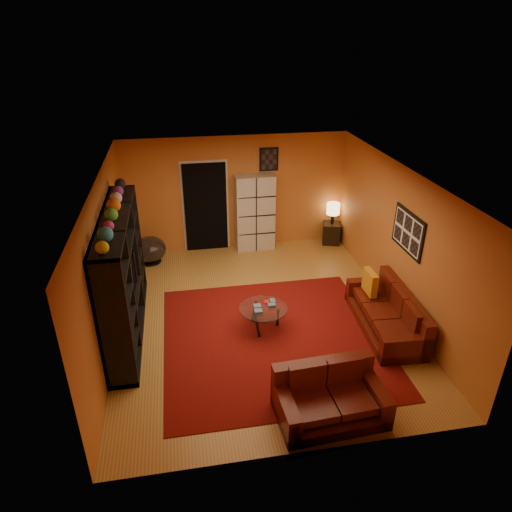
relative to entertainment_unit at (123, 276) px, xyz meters
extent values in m
plane|color=olive|center=(2.27, 0.00, -1.05)|extent=(6.00, 6.00, 0.00)
plane|color=white|center=(2.27, 0.00, 1.55)|extent=(6.00, 6.00, 0.00)
plane|color=#BD6829|center=(2.27, 3.00, 0.25)|extent=(6.00, 0.00, 6.00)
plane|color=#BD6829|center=(2.27, -3.00, 0.25)|extent=(6.00, 0.00, 6.00)
plane|color=#BD6829|center=(-0.23, 0.00, 0.25)|extent=(0.00, 6.00, 6.00)
plane|color=#BD6829|center=(4.78, 0.00, 0.25)|extent=(0.00, 6.00, 6.00)
cube|color=#550A09|center=(2.38, -0.70, -1.04)|extent=(3.60, 3.60, 0.01)
cube|color=black|center=(1.57, 2.96, -0.03)|extent=(0.95, 0.10, 2.04)
cube|color=black|center=(4.75, -0.30, 0.55)|extent=(0.03, 1.00, 0.70)
cube|color=black|center=(3.02, 2.98, 1.00)|extent=(0.42, 0.03, 0.52)
cube|color=black|center=(0.00, 0.00, 0.00)|extent=(0.45, 3.00, 2.10)
imported|color=black|center=(0.05, -0.07, -0.04)|extent=(1.00, 0.13, 0.58)
cube|color=#471009|center=(4.32, -0.74, -0.89)|extent=(0.92, 2.01, 0.32)
cube|color=#471009|center=(4.64, -0.76, -0.62)|extent=(0.30, 1.97, 0.85)
cube|color=#471009|center=(4.27, -1.63, -0.74)|extent=(0.81, 0.23, 0.62)
cube|color=#471009|center=(4.38, 0.15, -0.74)|extent=(0.81, 0.23, 0.62)
cube|color=#471009|center=(4.25, -1.27, -0.58)|extent=(0.61, 0.55, 0.12)
cube|color=#471009|center=(4.29, -0.74, -0.58)|extent=(0.61, 0.55, 0.12)
cube|color=#471009|center=(4.32, -0.20, -0.58)|extent=(0.61, 0.55, 0.12)
cube|color=#471009|center=(2.77, -2.50, -0.89)|extent=(1.46, 0.93, 0.32)
cube|color=#471009|center=(2.75, -2.17, -0.62)|extent=(1.43, 0.26, 0.85)
cube|color=#471009|center=(3.39, -2.46, -0.74)|extent=(0.23, 0.86, 0.62)
cube|color=#471009|center=(2.16, -2.54, -0.74)|extent=(0.23, 0.86, 0.62)
cube|color=#471009|center=(3.04, -2.52, -0.58)|extent=(0.54, 0.66, 0.12)
cube|color=#471009|center=(2.51, -2.56, -0.58)|extent=(0.54, 0.66, 0.12)
cube|color=orange|center=(4.22, -0.23, -0.42)|extent=(0.12, 0.42, 0.42)
cylinder|color=silver|center=(2.27, -0.39, -0.64)|extent=(0.83, 0.83, 0.02)
cylinder|color=black|center=(2.52, -0.40, -0.84)|extent=(0.05, 0.05, 0.39)
cylinder|color=black|center=(2.15, -0.16, -0.84)|extent=(0.05, 0.05, 0.39)
cylinder|color=black|center=(2.13, -0.61, -0.84)|extent=(0.05, 0.05, 0.39)
cube|color=beige|center=(2.68, 2.80, -0.17)|extent=(0.89, 0.41, 1.76)
cylinder|color=black|center=(0.27, 2.46, -1.03)|extent=(0.44, 0.44, 0.03)
cylinder|color=black|center=(0.27, 2.46, -0.95)|extent=(0.06, 0.06, 0.15)
ellipsoid|color=#3F3838|center=(0.27, 2.46, -0.73)|extent=(0.72, 0.72, 0.54)
cube|color=black|center=(4.53, 2.75, -0.80)|extent=(0.50, 0.50, 0.50)
cylinder|color=black|center=(4.53, 2.75, -0.43)|extent=(0.08, 0.08, 0.24)
cylinder|color=#FFDA8C|center=(4.53, 2.75, -0.18)|extent=(0.30, 0.30, 0.26)
camera|label=1|loc=(1.02, -6.75, 3.66)|focal=32.00mm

